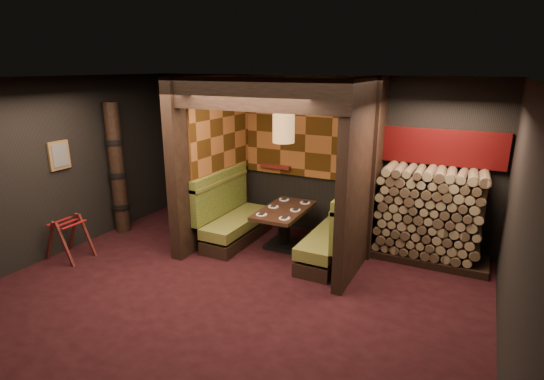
{
  "coord_description": "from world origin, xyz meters",
  "views": [
    {
      "loc": [
        2.83,
        -4.33,
        2.99
      ],
      "look_at": [
        0.0,
        1.3,
        1.15
      ],
      "focal_mm": 28.0,
      "sensor_mm": 36.0,
      "label": 1
    }
  ],
  "objects": [
    {
      "name": "mosaic_header",
      "position": [
        2.29,
        2.68,
        1.78
      ],
      "size": [
        1.83,
        0.1,
        0.56
      ],
      "primitive_type": "cube",
      "color": "maroon",
      "rests_on": "wall_back"
    },
    {
      "name": "partition_right",
      "position": [
        1.3,
        1.7,
        1.43
      ],
      "size": [
        0.15,
        2.1,
        2.85
      ],
      "primitive_type": "cube",
      "color": "black",
      "rests_on": "floor"
    },
    {
      "name": "firewood_stack",
      "position": [
        2.29,
        2.35,
        0.75
      ],
      "size": [
        1.73,
        0.7,
        1.5
      ],
      "color": "black",
      "rests_on": "floor"
    },
    {
      "name": "tapa_back_panel",
      "position": [
        -0.02,
        2.71,
        1.82
      ],
      "size": [
        2.4,
        0.06,
        1.55
      ],
      "primitive_type": "cube",
      "color": "#965326",
      "rests_on": "wall_back"
    },
    {
      "name": "wall_front",
      "position": [
        0.0,
        -2.76,
        1.43
      ],
      "size": [
        6.5,
        0.02,
        2.85
      ],
      "primitive_type": "cube",
      "color": "black",
      "rests_on": "ground"
    },
    {
      "name": "framed_picture",
      "position": [
        -3.22,
        0.1,
        1.62
      ],
      "size": [
        0.05,
        0.36,
        0.46
      ],
      "color": "brown",
      "rests_on": "wall_left"
    },
    {
      "name": "booth_bench_right",
      "position": [
        0.93,
        1.65,
        0.4
      ],
      "size": [
        0.68,
        1.6,
        1.14
      ],
      "color": "black",
      "rests_on": "floor"
    },
    {
      "name": "lacquer_shelf",
      "position": [
        -0.6,
        2.65,
        1.18
      ],
      "size": [
        0.6,
        0.12,
        0.07
      ],
      "primitive_type": "cube",
      "color": "maroon",
      "rests_on": "wall_back"
    },
    {
      "name": "wall_back",
      "position": [
        0.0,
        2.76,
        1.43
      ],
      "size": [
        6.5,
        0.02,
        2.85
      ],
      "primitive_type": "cube",
      "color": "black",
      "rests_on": "ground"
    },
    {
      "name": "place_settings",
      "position": [
        -0.03,
        1.82,
        0.69
      ],
      "size": [
        0.6,
        1.07,
        0.03
      ],
      "color": "white",
      "rests_on": "dining_table"
    },
    {
      "name": "totem_column",
      "position": [
        -3.05,
        1.1,
        1.19
      ],
      "size": [
        0.31,
        0.31,
        2.4
      ],
      "color": "black",
      "rests_on": "floor"
    },
    {
      "name": "header_beam",
      "position": [
        -0.02,
        0.7,
        2.63
      ],
      "size": [
        2.85,
        0.18,
        0.44
      ],
      "primitive_type": "cube",
      "color": "black",
      "rests_on": "partition_left"
    },
    {
      "name": "wall_right",
      "position": [
        3.26,
        0.0,
        1.43
      ],
      "size": [
        0.02,
        5.5,
        2.85
      ],
      "primitive_type": "cube",
      "color": "black",
      "rests_on": "ground"
    },
    {
      "name": "pendant_lamp",
      "position": [
        -0.03,
        1.77,
        2.04
      ],
      "size": [
        0.35,
        0.35,
        1.03
      ],
      "color": "olive",
      "rests_on": "ceiling"
    },
    {
      "name": "wall_left",
      "position": [
        -3.26,
        0.0,
        1.43
      ],
      "size": [
        0.02,
        5.5,
        2.85
      ],
      "primitive_type": "cube",
      "color": "black",
      "rests_on": "ground"
    },
    {
      "name": "tapa_side_panel",
      "position": [
        -1.23,
        1.82,
        1.85
      ],
      "size": [
        0.04,
        1.85,
        1.45
      ],
      "primitive_type": "cube",
      "color": "#965326",
      "rests_on": "partition_left"
    },
    {
      "name": "luggage_rack",
      "position": [
        -2.93,
        -0.15,
        0.37
      ],
      "size": [
        0.68,
        0.48,
        0.73
      ],
      "color": "#4C1915",
      "rests_on": "floor"
    },
    {
      "name": "booth_bench_left",
      "position": [
        -0.96,
        1.65,
        0.4
      ],
      "size": [
        0.68,
        1.6,
        1.14
      ],
      "color": "black",
      "rests_on": "floor"
    },
    {
      "name": "floor",
      "position": [
        0.0,
        0.0,
        -0.01
      ],
      "size": [
        6.5,
        5.5,
        0.02
      ],
      "primitive_type": "cube",
      "color": "black",
      "rests_on": "ground"
    },
    {
      "name": "dining_table",
      "position": [
        -0.03,
        1.82,
        0.45
      ],
      "size": [
        0.72,
        1.3,
        0.68
      ],
      "color": "black",
      "rests_on": "floor"
    },
    {
      "name": "partition_left",
      "position": [
        -1.35,
        1.65,
        1.43
      ],
      "size": [
        0.2,
        2.2,
        2.85
      ],
      "primitive_type": "cube",
      "color": "black",
      "rests_on": "floor"
    },
    {
      "name": "ceiling",
      "position": [
        0.0,
        0.0,
        2.86
      ],
      "size": [
        6.5,
        5.5,
        0.02
      ],
      "primitive_type": "cube",
      "color": "black",
      "rests_on": "ground"
    },
    {
      "name": "bay_front_post",
      "position": [
        1.39,
        1.96,
        1.43
      ],
      "size": [
        0.08,
        0.08,
        2.85
      ],
      "primitive_type": "cube",
      "color": "black",
      "rests_on": "floor"
    }
  ]
}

